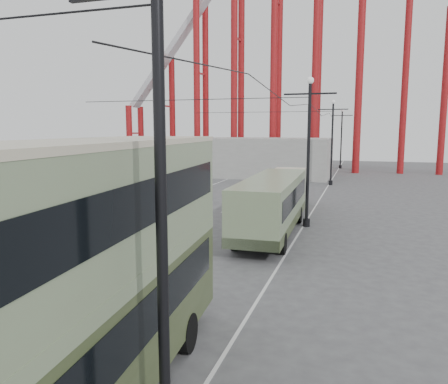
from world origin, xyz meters
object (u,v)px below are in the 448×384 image
(double_decker_bus, at_px, (82,268))
(single_decker_cream, at_px, (284,190))
(pedestrian, at_px, (190,276))
(single_decker_green, at_px, (272,203))
(lamp_post_near, at_px, (157,20))

(double_decker_bus, xyz_separation_m, single_decker_cream, (0.00, 24.53, -1.64))
(single_decker_cream, height_order, pedestrian, single_decker_cream)
(double_decker_bus, xyz_separation_m, pedestrian, (-0.39, 6.82, -2.49))
(single_decker_green, xyz_separation_m, single_decker_cream, (-0.51, 7.04, -0.22))
(single_decker_green, relative_size, single_decker_cream, 1.24)
(single_decker_green, height_order, pedestrian, single_decker_green)
(single_decker_green, relative_size, pedestrian, 7.17)
(double_decker_bus, height_order, single_decker_cream, double_decker_bus)
(lamp_post_near, xyz_separation_m, single_decker_cream, (-2.22, 25.35, -6.18))
(single_decker_green, bearing_deg, pedestrian, -96.48)
(lamp_post_near, height_order, single_decker_green, lamp_post_near)
(pedestrian, bearing_deg, lamp_post_near, 96.49)
(lamp_post_near, distance_m, double_decker_bus, 5.12)
(single_decker_cream, bearing_deg, double_decker_bus, -92.57)
(single_decker_cream, bearing_deg, lamp_post_near, -87.57)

